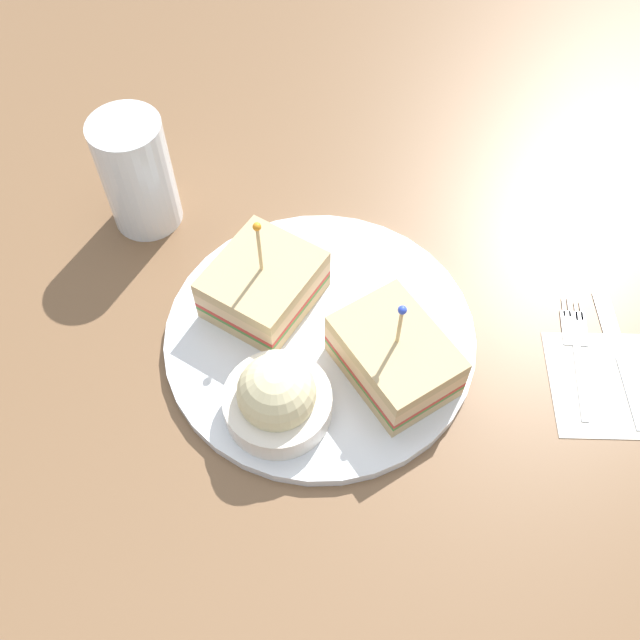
{
  "coord_description": "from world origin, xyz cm",
  "views": [
    {
      "loc": [
        -32.9,
        4.08,
        53.62
      ],
      "look_at": [
        0.0,
        0.0,
        3.11
      ],
      "focal_mm": 40.27,
      "sensor_mm": 36.0,
      "label": 1
    }
  ],
  "objects_px": {
    "napkin": "(604,384)",
    "knife": "(617,348)",
    "sandwich_half_front": "(394,356)",
    "fork": "(576,342)",
    "drink_glass": "(138,178)",
    "sandwich_half_back": "(263,285)",
    "plate": "(320,336)",
    "coleslaw_bowl": "(277,398)"
  },
  "relations": [
    {
      "from": "plate",
      "to": "napkin",
      "type": "relative_size",
      "value": 2.67
    },
    {
      "from": "sandwich_half_back",
      "to": "drink_glass",
      "type": "distance_m",
      "value": 0.16
    },
    {
      "from": "knife",
      "to": "plate",
      "type": "bearing_deg",
      "value": 80.75
    },
    {
      "from": "sandwich_half_back",
      "to": "coleslaw_bowl",
      "type": "relative_size",
      "value": 1.4
    },
    {
      "from": "plate",
      "to": "sandwich_half_front",
      "type": "xyz_separation_m",
      "value": [
        -0.05,
        -0.06,
        0.03
      ]
    },
    {
      "from": "sandwich_half_back",
      "to": "drink_glass",
      "type": "xyz_separation_m",
      "value": [
        0.12,
        0.11,
        0.02
      ]
    },
    {
      "from": "drink_glass",
      "to": "fork",
      "type": "relative_size",
      "value": 0.95
    },
    {
      "from": "fork",
      "to": "sandwich_half_back",
      "type": "bearing_deg",
      "value": 74.88
    },
    {
      "from": "coleslaw_bowl",
      "to": "napkin",
      "type": "distance_m",
      "value": 0.28
    },
    {
      "from": "sandwich_half_back",
      "to": "plate",
      "type": "bearing_deg",
      "value": -132.12
    },
    {
      "from": "fork",
      "to": "knife",
      "type": "height_order",
      "value": "same"
    },
    {
      "from": "coleslaw_bowl",
      "to": "sandwich_half_front",
      "type": "bearing_deg",
      "value": -75.74
    },
    {
      "from": "coleslaw_bowl",
      "to": "fork",
      "type": "xyz_separation_m",
      "value": [
        0.04,
        -0.26,
        -0.03
      ]
    },
    {
      "from": "plate",
      "to": "fork",
      "type": "bearing_deg",
      "value": -98.15
    },
    {
      "from": "drink_glass",
      "to": "knife",
      "type": "height_order",
      "value": "drink_glass"
    },
    {
      "from": "sandwich_half_front",
      "to": "drink_glass",
      "type": "distance_m",
      "value": 0.29
    },
    {
      "from": "drink_glass",
      "to": "knife",
      "type": "relative_size",
      "value": 0.84
    },
    {
      "from": "coleslaw_bowl",
      "to": "sandwich_half_back",
      "type": "bearing_deg",
      "value": 1.0
    },
    {
      "from": "sandwich_half_back",
      "to": "napkin",
      "type": "relative_size",
      "value": 1.2
    },
    {
      "from": "knife",
      "to": "fork",
      "type": "bearing_deg",
      "value": 73.6
    },
    {
      "from": "napkin",
      "to": "knife",
      "type": "bearing_deg",
      "value": -35.19
    },
    {
      "from": "coleslaw_bowl",
      "to": "drink_glass",
      "type": "bearing_deg",
      "value": 24.73
    },
    {
      "from": "napkin",
      "to": "knife",
      "type": "xyz_separation_m",
      "value": [
        0.03,
        -0.02,
        0.0
      ]
    },
    {
      "from": "sandwich_half_front",
      "to": "fork",
      "type": "distance_m",
      "value": 0.17
    },
    {
      "from": "fork",
      "to": "plate",
      "type": "bearing_deg",
      "value": 81.85
    },
    {
      "from": "sandwich_half_front",
      "to": "sandwich_half_back",
      "type": "xyz_separation_m",
      "value": [
        0.09,
        0.1,
        -0.0
      ]
    },
    {
      "from": "sandwich_half_back",
      "to": "fork",
      "type": "bearing_deg",
      "value": -105.12
    },
    {
      "from": "napkin",
      "to": "fork",
      "type": "height_order",
      "value": "fork"
    },
    {
      "from": "napkin",
      "to": "fork",
      "type": "relative_size",
      "value": 0.82
    },
    {
      "from": "sandwich_half_back",
      "to": "knife",
      "type": "distance_m",
      "value": 0.31
    },
    {
      "from": "sandwich_half_front",
      "to": "napkin",
      "type": "height_order",
      "value": "sandwich_half_front"
    },
    {
      "from": "sandwich_half_back",
      "to": "knife",
      "type": "height_order",
      "value": "sandwich_half_back"
    },
    {
      "from": "sandwich_half_front",
      "to": "coleslaw_bowl",
      "type": "height_order",
      "value": "sandwich_half_front"
    },
    {
      "from": "plate",
      "to": "fork",
      "type": "height_order",
      "value": "plate"
    },
    {
      "from": "plate",
      "to": "drink_glass",
      "type": "distance_m",
      "value": 0.23
    },
    {
      "from": "plate",
      "to": "drink_glass",
      "type": "height_order",
      "value": "drink_glass"
    },
    {
      "from": "drink_glass",
      "to": "knife",
      "type": "xyz_separation_m",
      "value": [
        -0.2,
        -0.4,
        -0.05
      ]
    },
    {
      "from": "drink_glass",
      "to": "napkin",
      "type": "bearing_deg",
      "value": -121.76
    },
    {
      "from": "sandwich_half_front",
      "to": "drink_glass",
      "type": "height_order",
      "value": "drink_glass"
    },
    {
      "from": "plate",
      "to": "drink_glass",
      "type": "bearing_deg",
      "value": 42.59
    },
    {
      "from": "knife",
      "to": "sandwich_half_back",
      "type": "bearing_deg",
      "value": 74.74
    },
    {
      "from": "plate",
      "to": "knife",
      "type": "height_order",
      "value": "plate"
    }
  ]
}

